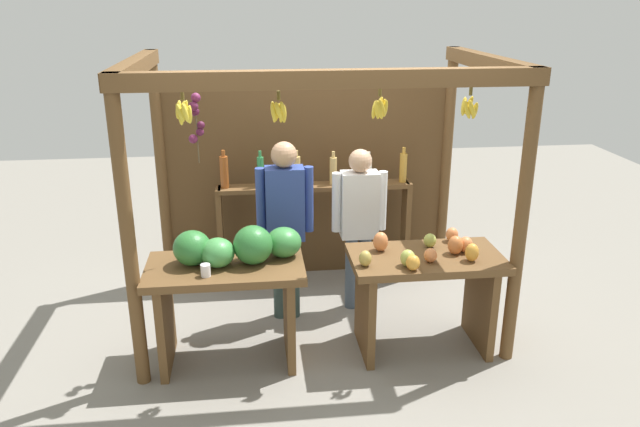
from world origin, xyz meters
name	(u,v)px	position (x,y,z in m)	size (l,w,h in m)	color
ground_plane	(318,312)	(0.00, 0.00, 0.00)	(12.00, 12.00, 0.00)	gray
market_stall	(312,160)	(0.00, 0.39, 1.31)	(2.91, 1.87, 2.24)	brown
fruit_counter_left	(231,274)	(-0.72, -0.65, 0.73)	(1.21, 0.64, 1.10)	brown
fruit_counter_right	(425,280)	(0.77, -0.66, 0.60)	(1.17, 0.64, 0.96)	brown
bottle_shelf_unit	(314,205)	(0.04, 0.66, 0.80)	(1.86, 0.22, 1.36)	brown
vendor_man	(285,216)	(-0.28, -0.03, 0.94)	(0.48, 0.21, 1.58)	#334843
vendor_woman	(359,217)	(0.37, 0.08, 0.87)	(0.48, 0.20, 1.47)	#49586A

